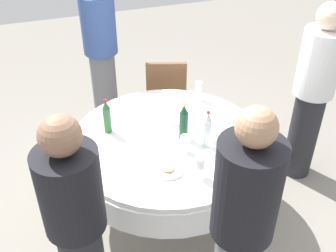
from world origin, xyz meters
The scene contains 21 objects.
ground_plane centered at (0.00, 0.00, 0.00)m, with size 10.00×10.00×0.00m, color gray.
dining_table centered at (0.00, 0.00, 0.59)m, with size 1.54×1.54×0.74m.
bottle_dark_green_right centered at (-0.04, -0.11, 0.88)m, with size 0.07×0.07×0.31m.
bottle_green_outer centered at (0.24, 0.42, 0.88)m, with size 0.06×0.06×0.29m.
bottle_clear_inner centered at (-0.18, -0.24, 0.88)m, with size 0.06×0.06×0.30m.
wine_glass_far centered at (0.19, -0.08, 0.85)m, with size 0.07×0.07×0.15m.
wine_glass_front centered at (0.46, -0.45, 0.86)m, with size 0.06×0.06×0.16m.
wine_glass_near centered at (-0.49, -0.06, 0.85)m, with size 0.07×0.07×0.16m.
wine_glass_north centered at (-0.29, -0.24, 0.84)m, with size 0.07×0.07×0.14m.
wine_glass_rear centered at (-0.20, -0.06, 0.84)m, with size 0.07×0.07×0.14m.
plate_rear centered at (0.13, -0.54, 0.75)m, with size 0.23×0.23×0.02m.
plate_mid centered at (-0.37, 0.13, 0.75)m, with size 0.21×0.21×0.04m.
spoon_outer centered at (-0.28, -0.45, 0.74)m, with size 0.18×0.02×0.01m, color silver.
fork_inner centered at (0.14, 0.08, 0.74)m, with size 0.18×0.02×0.01m, color silver.
knife_far centered at (-0.16, 0.38, 0.74)m, with size 0.18×0.02×0.01m, color silver.
folded_napkin centered at (0.52, -0.07, 0.75)m, with size 0.14×0.14×0.02m, color white.
person_right centered at (1.41, 0.22, 0.89)m, with size 0.34×0.34×1.68m.
person_outer centered at (0.03, -1.32, 0.87)m, with size 0.34×0.34×1.65m.
person_inner centered at (-1.13, -0.02, 0.89)m, with size 0.34×0.34×1.69m.
person_far centered at (-0.76, 0.81, 0.84)m, with size 0.34×0.34×1.59m.
chair_near centered at (1.07, -0.36, 0.52)m, with size 0.51×0.51×0.87m.
Camera 1 is at (-2.39, 0.84, 2.63)m, focal length 43.67 mm.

